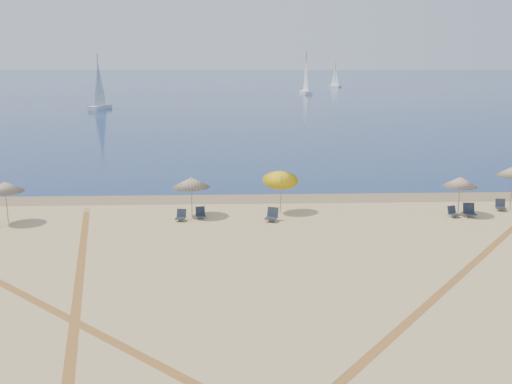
% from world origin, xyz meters
% --- Properties ---
extents(ocean, '(500.00, 500.00, 0.00)m').
position_xyz_m(ocean, '(0.00, 225.00, 0.01)').
color(ocean, '#0C2151').
rests_on(ocean, ground).
extents(wet_sand, '(500.00, 500.00, 0.00)m').
position_xyz_m(wet_sand, '(0.00, 24.00, 0.00)').
color(wet_sand, olive).
rests_on(wet_sand, ground).
extents(umbrella_1, '(1.96, 1.96, 2.33)m').
position_xyz_m(umbrella_1, '(-13.31, 18.80, 1.99)').
color(umbrella_1, gray).
rests_on(umbrella_1, ground).
extents(umbrella_2, '(2.08, 2.08, 2.26)m').
position_xyz_m(umbrella_2, '(-3.58, 19.85, 1.91)').
color(umbrella_2, gray).
rests_on(umbrella_2, ground).
extents(umbrella_3, '(2.03, 2.09, 2.75)m').
position_xyz_m(umbrella_3, '(1.40, 20.37, 2.13)').
color(umbrella_3, gray).
rests_on(umbrella_3, ground).
extents(umbrella_4, '(1.90, 1.90, 2.24)m').
position_xyz_m(umbrella_4, '(11.35, 19.51, 1.90)').
color(umbrella_4, gray).
rests_on(umbrella_4, ground).
extents(chair_3, '(0.61, 0.68, 0.62)m').
position_xyz_m(chair_3, '(-4.12, 18.89, 0.27)').
color(chair_3, black).
rests_on(chair_3, ground).
extents(chair_4, '(0.61, 0.68, 0.62)m').
position_xyz_m(chair_4, '(-3.08, 19.37, 0.27)').
color(chair_4, black).
rests_on(chair_4, ground).
extents(chair_5, '(0.80, 0.86, 0.72)m').
position_xyz_m(chair_5, '(0.81, 18.62, 0.32)').
color(chair_5, black).
rests_on(chair_5, ground).
extents(chair_6, '(0.64, 0.70, 0.60)m').
position_xyz_m(chair_6, '(10.90, 19.07, 0.26)').
color(chair_6, black).
rests_on(chair_6, ground).
extents(chair_7, '(0.68, 0.78, 0.74)m').
position_xyz_m(chair_7, '(11.83, 19.10, 0.33)').
color(chair_7, black).
rests_on(chair_7, ground).
extents(chair_8, '(0.68, 0.74, 0.65)m').
position_xyz_m(chair_8, '(14.17, 20.37, 0.29)').
color(chair_8, black).
rests_on(chair_8, ground).
extents(sailboat_0, '(3.41, 5.00, 7.40)m').
position_xyz_m(sailboat_0, '(30.07, 168.95, 2.24)').
color(sailboat_0, white).
rests_on(sailboat_0, ocean).
extents(sailboat_1, '(2.45, 7.02, 10.25)m').
position_xyz_m(sailboat_1, '(16.89, 134.72, 3.10)').
color(sailboat_1, white).
rests_on(sailboat_1, ocean).
extents(sailboat_2, '(2.93, 6.50, 9.38)m').
position_xyz_m(sailboat_2, '(-23.93, 90.70, 2.84)').
color(sailboat_2, white).
rests_on(sailboat_2, ocean).
extents(tire_tracks, '(56.45, 42.21, 0.00)m').
position_xyz_m(tire_tracks, '(-3.66, 8.46, 0.00)').
color(tire_tracks, tan).
rests_on(tire_tracks, ground).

